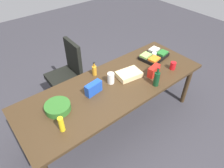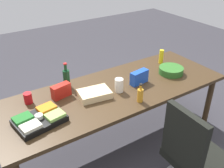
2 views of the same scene
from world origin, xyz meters
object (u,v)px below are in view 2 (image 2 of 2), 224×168
dressing_bottle (140,95)px  salad_bowl (171,70)px  office_chair (191,162)px  conference_table (115,95)px  wine_bottle (66,78)px  mayo_jar (119,85)px  mustard_bottle (161,57)px  chip_bag_blue (139,77)px  red_solo_cup (28,98)px  sheet_cake (94,94)px  veggie_tray (39,119)px  chip_bag_red (61,91)px

dressing_bottle → salad_bowl: dressing_bottle is taller
office_chair → dressing_bottle: 0.78m
conference_table → dressing_bottle: (-0.08, 0.33, 0.15)m
wine_bottle → mayo_jar: (-0.42, 0.40, -0.03)m
conference_table → wine_bottle: 0.56m
mustard_bottle → salad_bowl: (0.10, 0.28, -0.05)m
conference_table → chip_bag_blue: size_ratio=11.62×
red_solo_cup → mustard_bottle: bearing=179.3°
red_solo_cup → sheet_cake: (-0.60, 0.26, -0.02)m
mustard_bottle → veggie_tray: 1.78m
veggie_tray → sheet_cake: (-0.62, -0.11, -0.00)m
sheet_cake → mustard_bottle: bearing=-168.1°
dressing_bottle → chip_bag_red: bearing=-39.3°
office_chair → veggie_tray: size_ratio=2.15×
salad_bowl → sheet_cake: (1.04, -0.05, -0.00)m
office_chair → wine_bottle: size_ratio=3.55×
wine_bottle → chip_bag_blue: bearing=151.9°
conference_table → chip_bag_blue: 0.34m
office_chair → red_solo_cup: (1.08, -1.20, 0.43)m
dressing_bottle → wine_bottle: 0.83m
mustard_bottle → sheet_cake: (1.13, 0.24, -0.06)m
salad_bowl → wine_bottle: (1.18, -0.40, 0.07)m
veggie_tray → conference_table: bearing=-172.4°
office_chair → salad_bowl: size_ratio=3.43×
mustard_bottle → salad_bowl: size_ratio=0.63×
chip_bag_red → salad_bowl: 1.34m
chip_bag_blue → mayo_jar: (0.29, 0.02, -0.00)m
chip_bag_blue → sheet_cake: 0.56m
veggie_tray → wine_bottle: bearing=-135.8°
dressing_bottle → salad_bowl: 0.75m
conference_table → office_chair: 1.03m
dressing_bottle → mayo_jar: dressing_bottle is taller
mustard_bottle → veggie_tray: bearing=11.2°
conference_table → sheet_cake: bearing=2.4°
mayo_jar → veggie_tray: bearing=3.7°
salad_bowl → red_solo_cup: (1.64, -0.31, 0.02)m
chip_bag_red → dressing_bottle: size_ratio=0.99×
veggie_tray → red_solo_cup: size_ratio=4.20×
chip_bag_red → red_solo_cup: bearing=-12.9°
mustard_bottle → chip_bag_blue: bearing=24.8°
chip_bag_blue → mustard_bottle: (-0.57, -0.26, 0.02)m
office_chair → mayo_jar: bearing=-77.1°
chip_bag_blue → veggie_tray: size_ratio=0.48×
chip_bag_blue → salad_bowl: 0.48m
salad_bowl → red_solo_cup: bearing=-10.6°
wine_bottle → red_solo_cup: bearing=11.5°
dressing_bottle → sheet_cake: bearing=-43.4°
dressing_bottle → red_solo_cup: 1.11m
dressing_bottle → wine_bottle: wine_bottle is taller
chip_bag_blue → mayo_jar: size_ratio=1.48×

